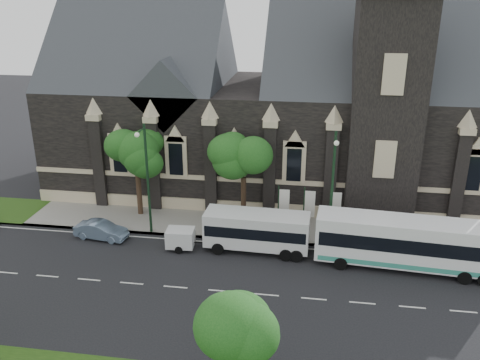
% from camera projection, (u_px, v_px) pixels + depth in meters
% --- Properties ---
extents(ground, '(160.00, 160.00, 0.00)m').
position_uv_depth(ground, '(175.00, 287.00, 32.68)').
color(ground, black).
rests_on(ground, ground).
extents(sidewalk, '(80.00, 5.00, 0.15)m').
position_uv_depth(sidewalk, '(206.00, 224.00, 41.44)').
color(sidewalk, gray).
rests_on(sidewalk, ground).
extents(museum, '(40.00, 17.70, 29.90)m').
position_uv_depth(museum, '(279.00, 106.00, 46.43)').
color(museum, black).
rests_on(museum, ground).
extents(tree_park_east, '(3.40, 3.40, 6.28)m').
position_uv_depth(tree_park_east, '(251.00, 326.00, 21.56)').
color(tree_park_east, black).
rests_on(tree_park_east, ground).
extents(tree_walk_right, '(4.08, 4.08, 7.80)m').
position_uv_depth(tree_walk_right, '(247.00, 155.00, 40.07)').
color(tree_walk_right, black).
rests_on(tree_walk_right, ground).
extents(tree_walk_left, '(3.91, 3.91, 7.64)m').
position_uv_depth(tree_walk_left, '(139.00, 151.00, 41.34)').
color(tree_walk_left, black).
rests_on(tree_walk_left, ground).
extents(street_lamp_near, '(0.36, 1.88, 9.00)m').
position_uv_depth(street_lamp_near, '(333.00, 184.00, 36.03)').
color(street_lamp_near, '#15301B').
rests_on(street_lamp_near, ground).
extents(street_lamp_mid, '(0.36, 1.88, 9.00)m').
position_uv_depth(street_lamp_mid, '(146.00, 174.00, 37.98)').
color(street_lamp_mid, '#15301B').
rests_on(street_lamp_mid, ground).
extents(banner_flag_left, '(0.90, 0.10, 4.00)m').
position_uv_depth(banner_flag_left, '(282.00, 205.00, 39.28)').
color(banner_flag_left, '#15301B').
rests_on(banner_flag_left, ground).
extents(banner_flag_center, '(0.90, 0.10, 4.00)m').
position_uv_depth(banner_flag_center, '(308.00, 207.00, 39.00)').
color(banner_flag_center, '#15301B').
rests_on(banner_flag_center, ground).
extents(banner_flag_right, '(0.90, 0.10, 4.00)m').
position_uv_depth(banner_flag_right, '(333.00, 208.00, 38.73)').
color(banner_flag_right, '#15301B').
rests_on(banner_flag_right, ground).
extents(tour_coach, '(12.56, 3.66, 3.62)m').
position_uv_depth(tour_coach, '(407.00, 242.00, 34.32)').
color(tour_coach, white).
rests_on(tour_coach, ground).
extents(shuttle_bus, '(7.77, 2.93, 2.97)m').
position_uv_depth(shuttle_bus, '(257.00, 229.00, 36.78)').
color(shuttle_bus, silver).
rests_on(shuttle_bus, ground).
extents(box_trailer, '(2.99, 1.76, 1.58)m').
position_uv_depth(box_trailer, '(180.00, 238.00, 37.26)').
color(box_trailer, silver).
rests_on(box_trailer, ground).
extents(sedan, '(4.36, 2.00, 1.38)m').
position_uv_depth(sedan, '(101.00, 230.00, 38.89)').
color(sedan, slate).
rests_on(sedan, ground).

